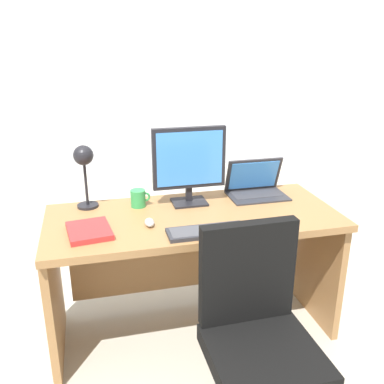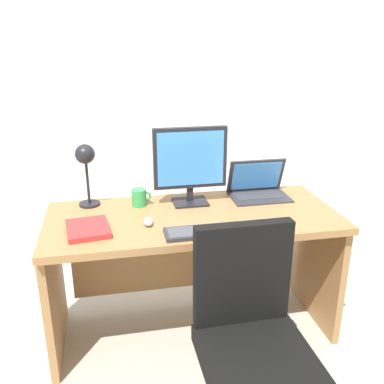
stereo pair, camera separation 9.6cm
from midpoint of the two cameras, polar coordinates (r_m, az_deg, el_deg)
The scene contains 11 objects.
ground at distance 4.02m, azimuth -3.43°, elevation -4.68°, with size 12.00×12.00×0.00m, color #B7B2A3.
back_wall at distance 5.52m, azimuth -6.60°, elevation 17.06°, with size 10.00×0.10×2.80m, color silver.
desk at distance 2.50m, azimuth 1.05°, elevation -7.22°, with size 1.60×0.69×0.76m.
monitor at distance 2.44m, azimuth 0.88°, elevation 4.12°, with size 0.42×0.16×0.45m.
laptop at distance 2.66m, azimuth 9.73°, elevation 0.96°, with size 0.35×0.24×0.23m.
keyboard at distance 2.14m, azimuth 2.95°, elevation -5.30°, with size 0.40×0.14×0.02m.
mouse at distance 2.23m, azimuth -4.64°, elevation -3.97°, with size 0.05×0.09×0.04m.
desk_lamp at distance 2.44m, azimuth -12.89°, elevation 3.88°, with size 0.12×0.14×0.37m.
book at distance 2.21m, azimuth -12.50°, elevation -4.83°, with size 0.24×0.27×0.03m.
coffee_mug at distance 2.48m, azimuth -5.93°, elevation -0.73°, with size 0.11×0.09×0.10m.
office_chair at distance 2.01m, azimuth 9.29°, elevation -20.69°, with size 0.56×0.56×0.94m.
Camera 2 is at (-0.43, -2.13, 1.69)m, focal length 40.05 mm.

